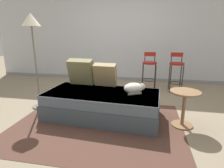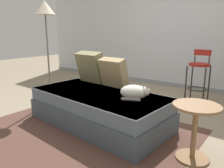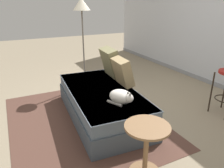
{
  "view_description": "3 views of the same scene",
  "coord_description": "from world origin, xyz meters",
  "px_view_note": "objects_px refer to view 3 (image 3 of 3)",
  "views": [
    {
      "loc": [
        0.71,
        -3.26,
        1.39
      ],
      "look_at": [
        0.15,
        -0.3,
        0.56
      ],
      "focal_mm": 30.0,
      "sensor_mm": 36.0,
      "label": 1
    },
    {
      "loc": [
        1.82,
        -2.49,
        1.21
      ],
      "look_at": [
        0.15,
        -0.3,
        0.56
      ],
      "focal_mm": 35.0,
      "sensor_mm": 36.0,
      "label": 2
    },
    {
      "loc": [
        2.72,
        -1.56,
        1.65
      ],
      "look_at": [
        0.15,
        -0.3,
        0.56
      ],
      "focal_mm": 35.0,
      "sensor_mm": 36.0,
      "label": 3
    }
  ],
  "objects_px": {
    "couch": "(102,103)",
    "floor_lamp": "(82,13)",
    "throw_pillow_corner": "(111,62)",
    "cat": "(122,97)",
    "throw_pillow_middle": "(123,72)",
    "side_table": "(146,143)"
  },
  "relations": [
    {
      "from": "couch",
      "to": "side_table",
      "type": "bearing_deg",
      "value": -3.86
    },
    {
      "from": "floor_lamp",
      "to": "cat",
      "type": "bearing_deg",
      "value": -4.36
    },
    {
      "from": "couch",
      "to": "floor_lamp",
      "type": "relative_size",
      "value": 1.13
    },
    {
      "from": "couch",
      "to": "throw_pillow_corner",
      "type": "xyz_separation_m",
      "value": [
        -0.49,
        0.39,
        0.46
      ]
    },
    {
      "from": "throw_pillow_corner",
      "to": "throw_pillow_middle",
      "type": "xyz_separation_m",
      "value": [
        0.47,
        -0.03,
        -0.03
      ]
    },
    {
      "from": "throw_pillow_middle",
      "to": "cat",
      "type": "xyz_separation_m",
      "value": [
        0.55,
        -0.31,
        -0.13
      ]
    },
    {
      "from": "throw_pillow_corner",
      "to": "floor_lamp",
      "type": "distance_m",
      "value": 1.12
    },
    {
      "from": "couch",
      "to": "side_table",
      "type": "relative_size",
      "value": 3.47
    },
    {
      "from": "throw_pillow_corner",
      "to": "cat",
      "type": "distance_m",
      "value": 1.09
    },
    {
      "from": "throw_pillow_middle",
      "to": "cat",
      "type": "relative_size",
      "value": 1.09
    },
    {
      "from": "cat",
      "to": "couch",
      "type": "bearing_deg",
      "value": -174.76
    },
    {
      "from": "couch",
      "to": "side_table",
      "type": "height_order",
      "value": "side_table"
    },
    {
      "from": "throw_pillow_corner",
      "to": "floor_lamp",
      "type": "relative_size",
      "value": 0.29
    },
    {
      "from": "throw_pillow_corner",
      "to": "throw_pillow_middle",
      "type": "relative_size",
      "value": 1.15
    },
    {
      "from": "throw_pillow_middle",
      "to": "cat",
      "type": "distance_m",
      "value": 0.65
    },
    {
      "from": "floor_lamp",
      "to": "throw_pillow_corner",
      "type": "bearing_deg",
      "value": 14.73
    },
    {
      "from": "couch",
      "to": "cat",
      "type": "relative_size",
      "value": 4.93
    },
    {
      "from": "throw_pillow_middle",
      "to": "floor_lamp",
      "type": "height_order",
      "value": "floor_lamp"
    },
    {
      "from": "couch",
      "to": "throw_pillow_corner",
      "type": "height_order",
      "value": "throw_pillow_corner"
    },
    {
      "from": "throw_pillow_middle",
      "to": "floor_lamp",
      "type": "relative_size",
      "value": 0.25
    },
    {
      "from": "throw_pillow_corner",
      "to": "cat",
      "type": "height_order",
      "value": "throw_pillow_corner"
    },
    {
      "from": "cat",
      "to": "floor_lamp",
      "type": "bearing_deg",
      "value": 175.64
    }
  ]
}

